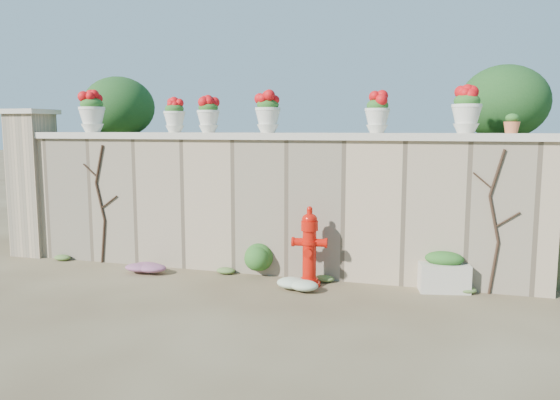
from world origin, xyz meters
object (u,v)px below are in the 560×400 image
(fire_hydrant, at_px, (309,246))
(planter_box, at_px, (444,273))
(urn_pot_0, at_px, (92,112))
(terracotta_pot, at_px, (512,124))

(fire_hydrant, relative_size, planter_box, 1.55)
(planter_box, height_order, urn_pot_0, urn_pot_0)
(urn_pot_0, bearing_deg, terracotta_pot, 0.00)
(fire_hydrant, xyz_separation_m, urn_pot_0, (-3.76, 0.54, 1.87))
(planter_box, height_order, terracotta_pot, terracotta_pot)
(terracotta_pot, bearing_deg, urn_pot_0, -180.00)
(planter_box, relative_size, terracotta_pot, 2.90)
(fire_hydrant, height_order, planter_box, fire_hydrant)
(planter_box, bearing_deg, fire_hydrant, 177.42)
(urn_pot_0, height_order, terracotta_pot, urn_pot_0)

